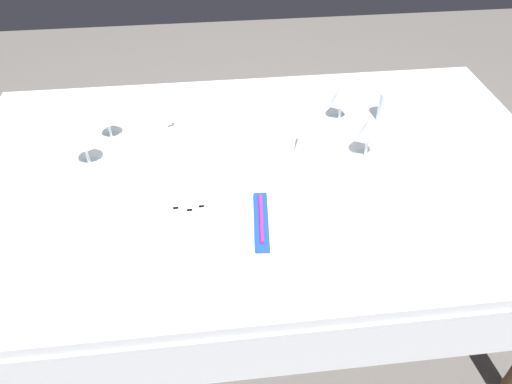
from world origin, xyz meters
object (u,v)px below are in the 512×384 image
Objects in this scene: napkin_folded at (305,133)px; fork_inner at (189,226)px; dinner_plate at (261,225)px; wine_glass_centre at (342,94)px; wine_glass_right at (82,137)px; coffee_cup_left at (155,119)px; wine_glass_left at (106,113)px; spoon_dessert at (336,211)px; spoon_soup at (327,211)px; fork_salad at (177,226)px; dinner_knife at (317,220)px; drink_tumbler at (387,109)px; wine_glass_far at (370,128)px; fork_outer at (203,222)px; toothbrush_package at (261,221)px.

fork_inner is at bearing -141.56° from napkin_folded.
wine_glass_centre is (0.33, 0.48, 0.09)m from dinner_plate.
fork_inner is at bearing -45.34° from wine_glass_right.
napkin_folded is at bearing -20.78° from coffee_cup_left.
wine_glass_left is 0.14m from wine_glass_right.
wine_glass_left is (-0.64, 0.42, 0.09)m from spoon_dessert.
napkin_folded reaches higher than wine_glass_right.
fork_salad is at bearing -178.49° from spoon_soup.
fork_inner is at bearing -10.41° from fork_salad.
drink_tumbler is at bearing 53.93° from dinner_knife.
spoon_soup is 1.58× the size of wine_glass_right.
wine_glass_far is at bearing 24.14° from fork_inner.
fork_outer is 0.95× the size of fork_salad.
toothbrush_package is at bearing -167.15° from spoon_soup.
spoon_soup is at bearing -43.07° from coffee_cup_left.
drink_tumbler reaches higher than coffee_cup_left.
dinner_knife is 1.45× the size of wine_glass_centre.
fork_inner and fork_salad have the same top height.
drink_tumbler is at bearing 43.87° from toothbrush_package.
fork_outer is at bearing 166.64° from dinner_plate.
toothbrush_package is 0.67m from drink_tumbler.
fork_salad is 0.63m from wine_glass_far.
wine_glass_right reaches higher than fork_salad.
spoon_dessert is at bearing 0.87° from fork_salad.
napkin_folded reaches higher than fork_outer.
spoon_soup is 2.26× the size of drink_tumbler.
dinner_plate is 0.36m from napkin_folded.
fork_outer is (-0.15, 0.04, -0.02)m from toothbrush_package.
drink_tumbler is (0.91, 0.01, -0.05)m from wine_glass_left.
fork_inner is 0.60m from wine_glass_far.
wine_glass_far is 0.19m from napkin_folded.
dinner_plate is at bearing -143.01° from wine_glass_far.
wine_glass_far is at bearing 51.73° from dinner_knife.
fork_inner is 0.92× the size of spoon_soup.
toothbrush_package is 1.47× the size of wine_glass_right.
spoon_soup is 0.03m from spoon_dessert.
wine_glass_far reaches higher than dinner_knife.
spoon_soup is 0.52m from drink_tumbler.
wine_glass_left is at bearing 69.13° from wine_glass_right.
dinner_knife is (0.15, 0.01, -0.02)m from toothbrush_package.
wine_glass_right is 0.98m from drink_tumbler.
dinner_knife is (0.34, -0.02, 0.00)m from fork_inner.
fork_inner is 0.37m from spoon_soup.
fork_outer is at bearing 166.64° from toothbrush_package.
dinner_plate is at bearing -169.77° from spoon_dessert.
wine_glass_far reaches higher than fork_salad.
fork_salad is 1.54× the size of wine_glass_centre.
spoon_dessert is 1.50× the size of wine_glass_far.
wine_glass_right is at bearing -110.87° from wine_glass_left.
fork_outer is at bearing -139.57° from napkin_folded.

